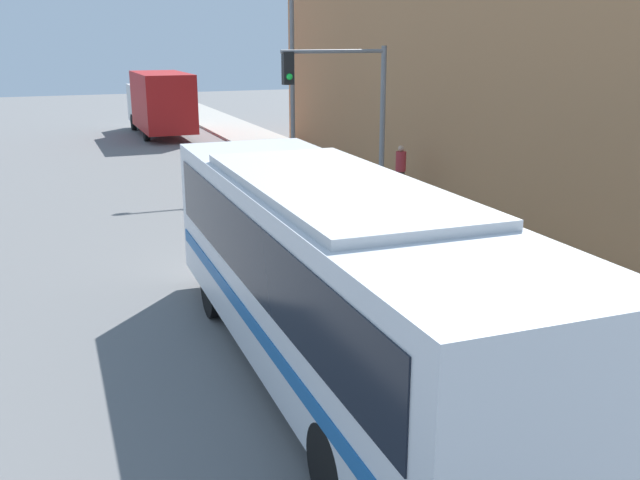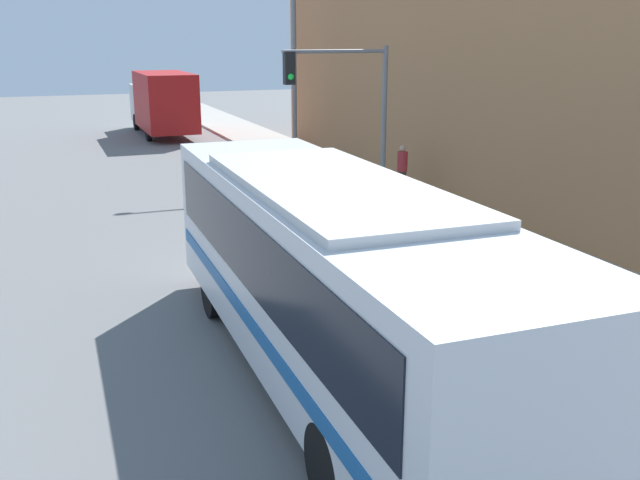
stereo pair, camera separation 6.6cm
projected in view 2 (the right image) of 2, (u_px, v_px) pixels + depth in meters
name	position (u px, v px, depth m)	size (l,w,h in m)	color
ground_plane	(360.00, 368.00, 11.47)	(120.00, 120.00, 0.00)	slate
sidewalk	(297.00, 156.00, 31.47)	(3.05, 70.00, 0.12)	#A8A399
building_facade	(479.00, 53.00, 25.58)	(6.00, 24.07, 9.15)	#B27A4C
city_bus	(331.00, 268.00, 10.58)	(2.73, 10.59, 3.16)	silver
delivery_truck	(162.00, 102.00, 38.04)	(2.48, 8.27, 3.35)	#B21919
fire_hydrant	(454.00, 228.00, 18.04)	(0.26, 0.35, 0.71)	gold
traffic_light_pole	(348.00, 98.00, 20.82)	(3.28, 0.35, 4.77)	slate
street_lamp	(288.00, 42.00, 28.28)	(2.36, 0.28, 8.25)	slate
pedestrian_near_corner	(402.00, 170.00, 23.37)	(0.34, 0.34, 1.62)	#47382D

